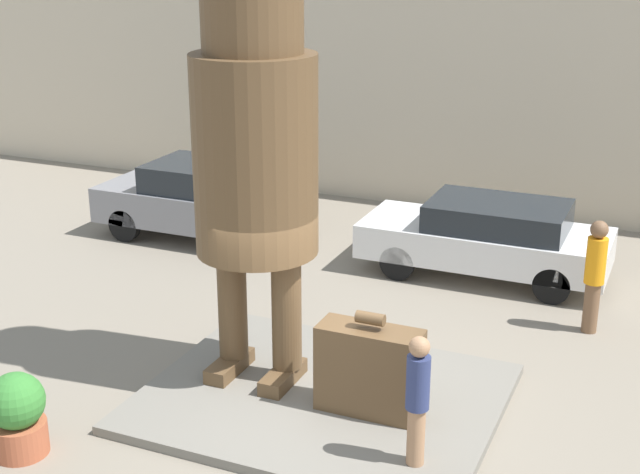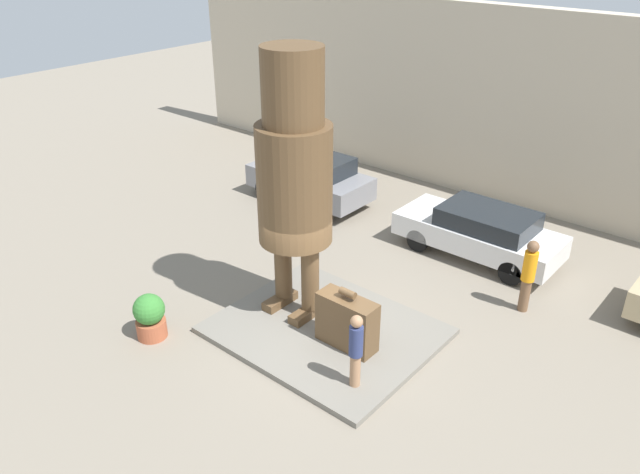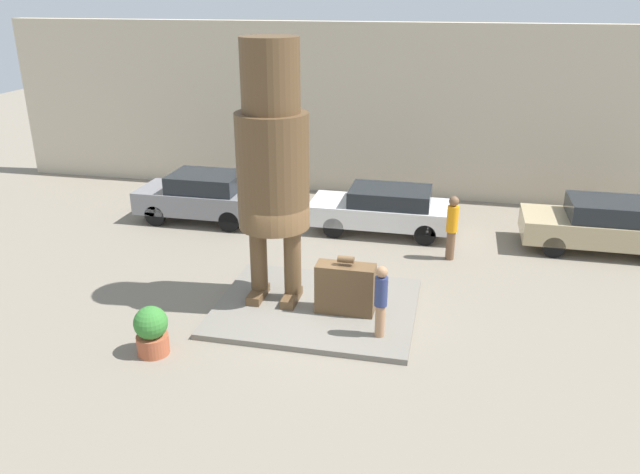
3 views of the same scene
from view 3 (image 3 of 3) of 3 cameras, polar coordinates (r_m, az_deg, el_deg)
ground_plane at (r=14.88m, az=-0.37°, el=-6.66°), size 60.00×60.00×0.00m
pedestal at (r=14.85m, az=-0.37°, el=-6.44°), size 4.66×3.84×0.13m
building_backdrop at (r=22.82m, az=5.04°, el=11.40°), size 28.00×0.60×6.07m
statue_figure at (r=13.97m, az=-4.37°, el=7.53°), size 1.63×1.63×6.04m
giant_suitcase at (r=14.28m, az=2.33°, el=-4.70°), size 1.34×0.53×1.39m
tourist at (r=13.22m, az=5.59°, el=-5.62°), size 0.28×0.28×1.63m
parked_car_grey at (r=20.67m, az=-10.69°, el=3.75°), size 4.05×1.84×1.58m
parked_car_white at (r=19.40m, az=5.92°, el=2.60°), size 4.45×1.80×1.43m
parked_car_tan at (r=19.68m, az=24.65°, el=1.06°), size 4.50×1.85×1.52m
planter_pot at (r=13.42m, az=-15.15°, el=-8.24°), size 0.70×0.70×1.07m
worker_hivis at (r=17.59m, az=11.98°, el=1.06°), size 0.31×0.31×1.85m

